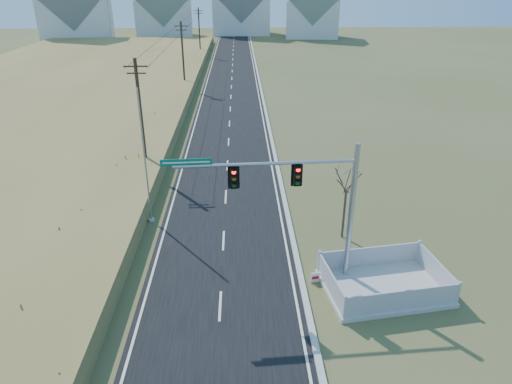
% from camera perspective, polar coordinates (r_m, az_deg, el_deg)
% --- Properties ---
extents(ground, '(260.00, 260.00, 0.00)m').
position_cam_1_polar(ground, '(24.24, -4.34, -11.11)').
color(ground, '#4B5127').
rests_on(ground, ground).
extents(road, '(8.00, 180.00, 0.06)m').
position_cam_1_polar(road, '(70.96, -3.06, 13.66)').
color(road, black).
rests_on(road, ground).
extents(curb, '(0.30, 180.00, 0.18)m').
position_cam_1_polar(curb, '(71.00, 0.39, 13.75)').
color(curb, '#B2AFA8').
rests_on(curb, ground).
extents(reed_marsh, '(38.00, 110.00, 1.30)m').
position_cam_1_polar(reed_marsh, '(65.99, -24.91, 11.05)').
color(reed_marsh, '#9B8446').
rests_on(reed_marsh, ground).
extents(utility_pole_near, '(1.80, 0.26, 9.00)m').
position_cam_1_polar(utility_pole_near, '(36.61, -14.19, 9.24)').
color(utility_pole_near, '#422D1E').
rests_on(utility_pole_near, ground).
extents(utility_pole_mid, '(1.80, 0.26, 9.00)m').
position_cam_1_polar(utility_pole_mid, '(65.65, -9.13, 16.56)').
color(utility_pole_mid, '#422D1E').
rests_on(utility_pole_mid, ground).
extents(utility_pole_far, '(1.80, 0.26, 9.00)m').
position_cam_1_polar(utility_pole_far, '(95.28, -7.10, 19.34)').
color(utility_pole_far, '#422D1E').
rests_on(utility_pole_far, ground).
extents(condo_nw, '(17.69, 13.38, 19.05)m').
position_cam_1_polar(condo_nw, '(125.89, -21.69, 20.69)').
color(condo_nw, white).
rests_on(condo_nw, ground).
extents(condo_nnw, '(14.93, 11.17, 17.03)m').
position_cam_1_polar(condo_nnw, '(129.12, -11.46, 21.60)').
color(condo_nnw, white).
rests_on(condo_nnw, ground).
extents(condo_n, '(15.27, 10.20, 18.54)m').
position_cam_1_polar(condo_n, '(131.66, -1.89, 22.40)').
color(condo_n, white).
rests_on(condo_n, ground).
extents(condo_ne, '(14.12, 10.51, 16.52)m').
position_cam_1_polar(condo_ne, '(125.15, 7.06, 21.73)').
color(condo_ne, white).
rests_on(condo_ne, ground).
extents(traffic_signal_mast, '(9.34, 0.89, 7.44)m').
position_cam_1_polar(traffic_signal_mast, '(22.17, 7.29, -1.17)').
color(traffic_signal_mast, '#9EA0A5').
rests_on(traffic_signal_mast, ground).
extents(fence_enclosure, '(6.47, 4.89, 1.35)m').
position_cam_1_polar(fence_enclosure, '(24.34, 15.65, -11.15)').
color(fence_enclosure, '#B7B5AD').
rests_on(fence_enclosure, ground).
extents(open_sign, '(0.46, 0.14, 0.57)m').
position_cam_1_polar(open_sign, '(24.14, 7.41, -10.54)').
color(open_sign, white).
rests_on(open_sign, ground).
extents(flagpole, '(0.39, 0.39, 8.64)m').
position_cam_1_polar(flagpole, '(28.96, -13.56, 2.45)').
color(flagpole, '#B7B5AD').
rests_on(flagpole, ground).
extents(bare_tree, '(1.77, 1.77, 4.69)m').
position_cam_1_polar(bare_tree, '(26.71, 11.32, 1.47)').
color(bare_tree, '#4C3F33').
rests_on(bare_tree, ground).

